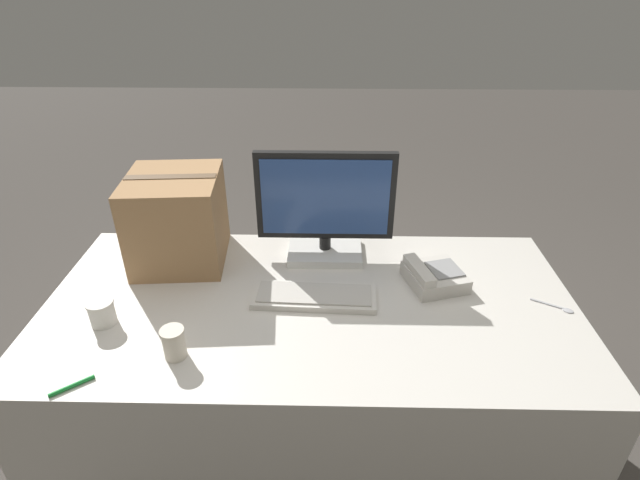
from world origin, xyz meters
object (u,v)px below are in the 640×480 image
Objects in this scene: paper_cup_left at (102,312)px; pen_marker at (72,386)px; paper_cup_right at (174,343)px; keyboard at (314,296)px; desk_phone at (434,276)px; monitor at (325,210)px; cardboard_box at (177,219)px; spoon at (559,308)px.

paper_cup_left is 0.28m from pen_marker.
paper_cup_right is at bearing -28.14° from paper_cup_left.
keyboard is 4.33× the size of paper_cup_right.
desk_phone is 1.12m from paper_cup_left.
paper_cup_right is (-0.43, -0.57, -0.14)m from monitor.
cardboard_box is at bearing -139.37° from pen_marker.
desk_phone reaches higher than pen_marker.
paper_cup_left is 0.44m from cardboard_box.
spoon is (1.49, 0.10, -0.04)m from paper_cup_left.
paper_cup_right is at bearing -139.24° from spoon.
monitor is 0.73m from paper_cup_right.
desk_phone is 2.39× the size of paper_cup_right.
spoon is at bearing 0.20° from keyboard.
paper_cup_left is at bearing -165.87° from keyboard.
pen_marker is at bearing -145.20° from keyboard.
pen_marker is (-0.68, -0.70, -0.19)m from monitor.
pen_marker is (0.02, -0.27, -0.04)m from paper_cup_left.
paper_cup_right is at bearing 168.97° from pen_marker.
paper_cup_left is 0.24× the size of cardboard_box.
keyboard is 4.16× the size of pen_marker.
spoon is at bearing -12.16° from cardboard_box.
pen_marker is at bearing -152.98° from paper_cup_right.
pen_marker is (-1.07, -0.51, -0.03)m from desk_phone.
monitor is 0.46m from desk_phone.
desk_phone is 2.70× the size of paper_cup_left.
keyboard is 0.43m from desk_phone.
cardboard_box is (-0.55, -0.04, -0.02)m from monitor.
paper_cup_right is at bearing -126.94° from monitor.
paper_cup_right is 0.29m from pen_marker.
paper_cup_left is 0.85× the size of pen_marker.
cardboard_box is at bearing 68.78° from paper_cup_left.
monitor reaches higher than spoon.
paper_cup_left is at bearing -111.22° from cardboard_box.
spoon is 1.24× the size of pen_marker.
monitor is 4.04× the size of spoon.
pen_marker is (-0.65, -0.41, -0.01)m from keyboard.
cardboard_box is at bearing 102.41° from paper_cup_right.
spoon is (0.79, -0.32, -0.19)m from monitor.
paper_cup_right is 0.96× the size of pen_marker.
paper_cup_left is (-1.09, -0.24, 0.01)m from desk_phone.
monitor is 2.19× the size of desk_phone.
paper_cup_right reaches higher than spoon.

